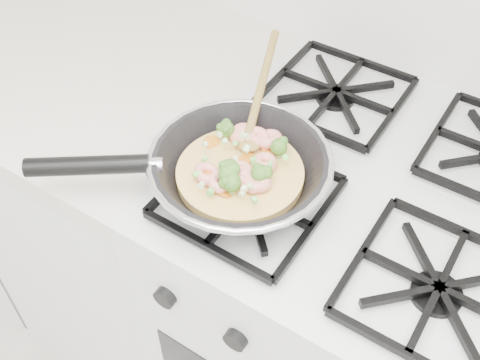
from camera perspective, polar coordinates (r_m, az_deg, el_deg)
The scene contains 3 objects.
stove at distance 1.30m, azimuth 9.98°, elevation -13.52°, with size 0.60×0.60×0.92m.
counter_left at distance 1.61m, azimuth -16.30°, elevation 0.31°, with size 1.00×0.60×0.90m.
skillet at distance 0.87m, azimuth -0.28°, elevation 1.25°, with size 0.40×0.47×0.09m.
Camera 1 is at (0.16, 1.06, 1.58)m, focal length 43.41 mm.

